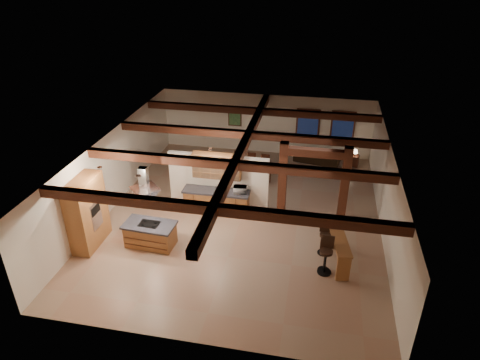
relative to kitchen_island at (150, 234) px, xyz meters
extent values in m
plane|color=tan|center=(2.68, 2.31, -0.42)|extent=(12.00, 12.00, 0.00)
plane|color=silver|center=(2.68, 8.31, 1.03)|extent=(10.00, 0.00, 10.00)
plane|color=silver|center=(2.68, -3.69, 1.03)|extent=(10.00, 0.00, 10.00)
plane|color=silver|center=(-2.32, 2.31, 1.03)|extent=(0.00, 12.00, 12.00)
plane|color=silver|center=(7.68, 2.31, 1.03)|extent=(0.00, 12.00, 12.00)
plane|color=#3B2212|center=(2.68, 2.31, 2.48)|extent=(12.00, 12.00, 0.00)
cube|color=#37180D|center=(2.68, -1.69, 2.34)|extent=(10.00, 0.25, 0.28)
cube|color=#37180D|center=(2.68, 1.01, 2.34)|extent=(10.00, 0.25, 0.28)
cube|color=#37180D|center=(2.68, 3.61, 2.34)|extent=(10.00, 0.25, 0.28)
cube|color=#37180D|center=(2.68, 6.31, 2.34)|extent=(10.00, 0.25, 0.28)
cube|color=#37180D|center=(2.68, 2.31, 2.34)|extent=(0.28, 12.00, 0.28)
cube|color=#37180D|center=(4.08, 2.81, 1.03)|extent=(0.30, 0.30, 2.90)
cube|color=#37180D|center=(6.28, 2.81, 1.03)|extent=(0.30, 0.30, 2.90)
cube|color=#37180D|center=(5.18, 2.81, 2.18)|extent=(2.50, 0.28, 0.28)
cube|color=silver|center=(1.68, 2.81, 0.68)|extent=(3.80, 0.18, 2.20)
cube|color=olive|center=(-1.99, -0.29, 0.78)|extent=(0.64, 1.60, 2.40)
cube|color=silver|center=(-1.69, -0.29, 0.73)|extent=(0.06, 0.62, 0.95)
cube|color=black|center=(-1.65, -0.29, 0.93)|extent=(0.01, 0.50, 0.28)
cube|color=olive|center=(1.68, 2.42, 0.01)|extent=(2.40, 0.60, 0.86)
cube|color=black|center=(1.68, 2.42, 0.48)|extent=(2.50, 0.66, 0.08)
cube|color=olive|center=(1.68, 2.63, 1.43)|extent=(1.80, 0.34, 0.95)
cube|color=silver|center=(1.68, 2.45, 1.43)|extent=(1.74, 0.02, 0.90)
pyramid|color=silver|center=(0.00, 0.00, 1.30)|extent=(1.10, 1.10, 0.45)
cube|color=silver|center=(0.00, 0.00, 2.11)|extent=(0.26, 0.22, 0.73)
cube|color=#37180D|center=(4.68, 8.25, 1.08)|extent=(1.10, 0.05, 1.70)
cube|color=black|center=(4.68, 8.22, 1.08)|extent=(0.95, 0.02, 1.55)
cube|color=#37180D|center=(6.28, 8.25, 1.08)|extent=(1.10, 0.05, 1.70)
cube|color=black|center=(6.28, 8.22, 1.08)|extent=(0.95, 0.02, 1.55)
cube|color=#37180D|center=(1.18, 8.25, 1.28)|extent=(0.65, 0.04, 0.85)
cube|color=#255732|center=(1.18, 8.23, 1.28)|extent=(0.55, 0.01, 0.75)
cylinder|color=silver|center=(0.08, -0.49, 2.45)|extent=(0.16, 0.16, 0.03)
cylinder|color=silver|center=(1.68, 1.81, 2.45)|extent=(0.16, 0.16, 0.03)
cylinder|color=silver|center=(-1.32, -0.19, 2.45)|extent=(0.16, 0.16, 0.03)
cube|color=olive|center=(0.00, 0.00, -0.04)|extent=(1.63, 0.89, 0.76)
cube|color=black|center=(0.00, 0.00, 0.37)|extent=(1.75, 1.00, 0.07)
cube|color=black|center=(0.00, 0.00, 0.41)|extent=(0.69, 0.48, 0.02)
imported|color=#3B1E0E|center=(2.40, 5.33, -0.08)|extent=(2.14, 1.50, 0.68)
imported|color=black|center=(5.24, 7.63, -0.12)|extent=(2.22, 1.23, 0.61)
imported|color=silver|center=(2.58, 2.42, 0.65)|extent=(0.50, 0.37, 0.26)
cube|color=olive|center=(6.15, 0.20, 0.47)|extent=(0.74, 1.81, 0.05)
cube|color=olive|center=(6.29, -0.58, 0.02)|extent=(0.41, 0.16, 0.88)
cube|color=olive|center=(6.01, 0.98, 0.02)|extent=(0.41, 0.16, 0.88)
cube|color=#37180D|center=(6.92, 7.54, -0.17)|extent=(0.48, 0.48, 0.51)
cylinder|color=black|center=(6.92, 7.54, 0.15)|extent=(0.05, 0.05, 0.14)
cone|color=#EFC18F|center=(6.92, 7.54, 0.30)|extent=(0.25, 0.25, 0.16)
cylinder|color=black|center=(5.74, -0.24, 0.26)|extent=(0.34, 0.34, 0.07)
cube|color=black|center=(5.72, -0.08, 0.48)|extent=(0.33, 0.07, 0.38)
cylinder|color=black|center=(5.74, -0.24, -0.08)|extent=(0.06, 0.06, 0.67)
cylinder|color=black|center=(5.74, -0.24, -0.41)|extent=(0.38, 0.38, 0.03)
cylinder|color=black|center=(5.76, -0.33, 0.36)|extent=(0.39, 0.39, 0.08)
cube|color=black|center=(5.78, -0.14, 0.62)|extent=(0.37, 0.09, 0.44)
cylinder|color=black|center=(5.76, -0.33, -0.03)|extent=(0.07, 0.07, 0.77)
cylinder|color=black|center=(5.76, -0.33, -0.40)|extent=(0.44, 0.44, 0.03)
cylinder|color=black|center=(5.71, 0.64, 0.29)|extent=(0.36, 0.36, 0.07)
cube|color=black|center=(5.69, 0.81, 0.52)|extent=(0.34, 0.09, 0.40)
cylinder|color=black|center=(5.71, 0.64, -0.07)|extent=(0.06, 0.06, 0.70)
cylinder|color=black|center=(5.71, 0.64, -0.40)|extent=(0.40, 0.40, 0.03)
cube|color=#37180D|center=(1.73, 4.77, -0.03)|extent=(0.40, 0.40, 0.05)
cube|color=#37180D|center=(1.74, 4.96, 0.30)|extent=(0.37, 0.08, 0.66)
cylinder|color=#37180D|center=(1.56, 4.64, -0.24)|extent=(0.04, 0.04, 0.37)
cylinder|color=#37180D|center=(1.86, 4.61, -0.24)|extent=(0.04, 0.04, 0.37)
cylinder|color=#37180D|center=(1.59, 4.94, -0.24)|extent=(0.04, 0.04, 0.37)
cylinder|color=#37180D|center=(1.89, 4.91, -0.24)|extent=(0.04, 0.04, 0.37)
cube|color=#37180D|center=(1.84, 6.00, -0.03)|extent=(0.40, 0.40, 0.05)
cube|color=#37180D|center=(1.82, 5.82, 0.30)|extent=(0.37, 0.08, 0.66)
cylinder|color=#37180D|center=(2.00, 6.14, -0.24)|extent=(0.04, 0.04, 0.37)
cylinder|color=#37180D|center=(1.70, 6.17, -0.24)|extent=(0.04, 0.04, 0.37)
cylinder|color=#37180D|center=(1.98, 5.84, -0.24)|extent=(0.04, 0.04, 0.37)
cylinder|color=#37180D|center=(1.68, 5.87, -0.24)|extent=(0.04, 0.04, 0.37)
cube|color=#37180D|center=(2.34, 4.72, -0.03)|extent=(0.40, 0.40, 0.05)
cube|color=#37180D|center=(2.36, 4.90, 0.30)|extent=(0.37, 0.08, 0.66)
cylinder|color=#37180D|center=(2.18, 4.58, -0.24)|extent=(0.04, 0.04, 0.37)
cylinder|color=#37180D|center=(2.48, 4.55, -0.24)|extent=(0.04, 0.04, 0.37)
cylinder|color=#37180D|center=(2.21, 4.88, -0.24)|extent=(0.04, 0.04, 0.37)
cylinder|color=#37180D|center=(2.51, 4.85, -0.24)|extent=(0.04, 0.04, 0.37)
cube|color=#37180D|center=(2.46, 5.95, -0.03)|extent=(0.40, 0.40, 0.05)
cube|color=#37180D|center=(2.44, 5.76, 0.30)|extent=(0.37, 0.08, 0.66)
cylinder|color=#37180D|center=(2.62, 6.08, -0.24)|extent=(0.04, 0.04, 0.37)
cylinder|color=#37180D|center=(2.32, 6.11, -0.24)|extent=(0.04, 0.04, 0.37)
cylinder|color=#37180D|center=(2.59, 5.78, -0.24)|extent=(0.04, 0.04, 0.37)
cylinder|color=#37180D|center=(2.29, 5.81, -0.24)|extent=(0.04, 0.04, 0.37)
cube|color=#37180D|center=(2.96, 4.66, -0.03)|extent=(0.40, 0.40, 0.05)
cube|color=#37180D|center=(2.97, 4.84, 0.30)|extent=(0.37, 0.08, 0.66)
cylinder|color=#37180D|center=(2.79, 4.52, -0.24)|extent=(0.04, 0.04, 0.37)
cylinder|color=#37180D|center=(3.09, 4.50, -0.24)|extent=(0.04, 0.04, 0.37)
cylinder|color=#37180D|center=(2.82, 4.82, -0.24)|extent=(0.04, 0.04, 0.37)
cylinder|color=#37180D|center=(3.12, 4.79, -0.24)|extent=(0.04, 0.04, 0.37)
cube|color=#37180D|center=(3.07, 5.89, -0.03)|extent=(0.40, 0.40, 0.05)
cube|color=#37180D|center=(3.05, 5.71, 0.30)|extent=(0.37, 0.08, 0.66)
cylinder|color=#37180D|center=(3.24, 6.03, -0.24)|extent=(0.04, 0.04, 0.37)
cylinder|color=#37180D|center=(2.94, 6.05, -0.24)|extent=(0.04, 0.04, 0.37)
cylinder|color=#37180D|center=(3.21, 5.73, -0.24)|extent=(0.04, 0.04, 0.37)
cylinder|color=#37180D|center=(2.91, 5.75, -0.24)|extent=(0.04, 0.04, 0.37)
camera|label=1|loc=(5.20, -10.92, 8.29)|focal=32.00mm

